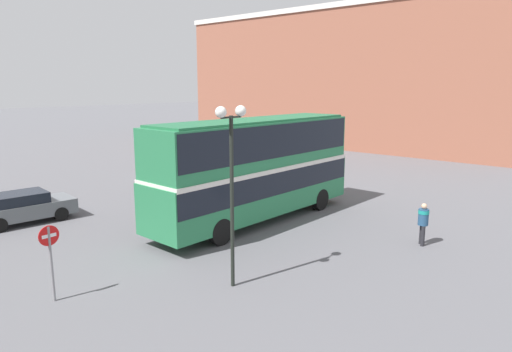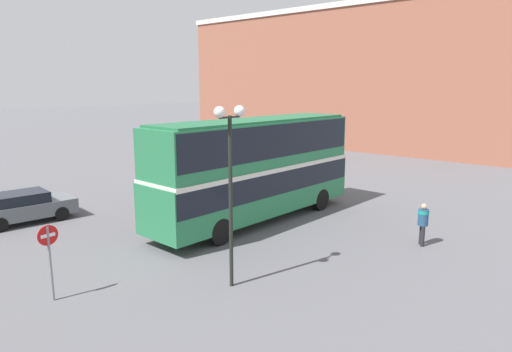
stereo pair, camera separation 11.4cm
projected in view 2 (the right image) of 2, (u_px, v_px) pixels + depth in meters
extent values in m
plane|color=#5B5B60|center=(219.00, 224.00, 20.94)|extent=(240.00, 240.00, 0.00)
cube|color=#935642|center=(347.00, 81.00, 48.25)|extent=(9.11, 36.30, 13.43)
cube|color=silver|center=(349.00, 12.00, 46.89)|extent=(9.41, 36.60, 0.50)
cube|color=#287A4C|center=(256.00, 190.00, 21.13)|extent=(11.38, 2.79, 2.06)
cube|color=#287A4C|center=(256.00, 145.00, 20.72)|extent=(11.21, 2.71, 2.13)
cube|color=black|center=(256.00, 180.00, 21.04)|extent=(11.27, 2.81, 1.01)
cube|color=black|center=(256.00, 139.00, 20.67)|extent=(11.04, 2.73, 1.45)
cube|color=silver|center=(256.00, 167.00, 20.92)|extent=(11.27, 2.81, 0.20)
cube|color=#226841|center=(256.00, 120.00, 20.50)|extent=(10.70, 2.52, 0.10)
cylinder|color=black|center=(285.00, 192.00, 24.71)|extent=(1.09, 0.32, 1.09)
cylinder|color=black|center=(321.00, 199.00, 23.19)|extent=(1.09, 0.32, 1.09)
cylinder|color=black|center=(183.00, 220.00, 19.60)|extent=(1.09, 0.32, 1.09)
cylinder|color=black|center=(220.00, 232.00, 18.08)|extent=(1.09, 0.32, 1.09)
cylinder|color=#232328|center=(423.00, 236.00, 17.92)|extent=(0.15, 0.15, 0.82)
cylinder|color=#232328|center=(421.00, 234.00, 18.17)|extent=(0.15, 0.15, 0.82)
cylinder|color=navy|center=(423.00, 217.00, 17.90)|extent=(0.55, 0.55, 0.65)
cylinder|color=teal|center=(424.00, 212.00, 17.86)|extent=(0.58, 0.58, 0.14)
sphere|color=#D8A884|center=(424.00, 206.00, 17.82)|extent=(0.22, 0.22, 0.22)
cube|color=silver|center=(189.00, 150.00, 40.53)|extent=(4.46, 2.48, 0.72)
cube|color=black|center=(187.00, 143.00, 40.30)|extent=(2.44, 1.95, 0.54)
cylinder|color=black|center=(197.00, 151.00, 42.01)|extent=(0.63, 0.32, 0.60)
cylinder|color=black|center=(207.00, 153.00, 40.79)|extent=(0.63, 0.32, 0.60)
cylinder|color=black|center=(172.00, 154.00, 40.40)|extent=(0.63, 0.32, 0.60)
cylinder|color=black|center=(181.00, 156.00, 39.18)|extent=(0.63, 0.32, 0.60)
cube|color=silver|center=(185.00, 161.00, 34.37)|extent=(4.60, 2.56, 0.71)
cube|color=black|center=(186.00, 152.00, 34.35)|extent=(2.51, 2.04, 0.59)
cylinder|color=black|center=(175.00, 169.00, 32.93)|extent=(0.69, 0.32, 0.67)
cylinder|color=black|center=(163.00, 166.00, 34.23)|extent=(0.69, 0.32, 0.67)
cylinder|color=black|center=(206.00, 165.00, 34.63)|extent=(0.69, 0.32, 0.67)
cylinder|color=black|center=(194.00, 162.00, 35.92)|extent=(0.69, 0.32, 0.67)
cube|color=slate|center=(26.00, 209.00, 21.12)|extent=(4.41, 2.33, 0.67)
cube|color=black|center=(20.00, 198.00, 20.90)|extent=(2.37, 1.92, 0.48)
cylinder|color=black|center=(49.00, 207.00, 22.66)|extent=(0.67, 0.29, 0.65)
cylinder|color=black|center=(62.00, 213.00, 21.43)|extent=(0.67, 0.29, 0.65)
cylinder|color=black|center=(0.00, 225.00, 19.70)|extent=(0.67, 0.29, 0.65)
cylinder|color=black|center=(231.00, 204.00, 13.93)|extent=(0.12, 0.12, 5.37)
cylinder|color=black|center=(230.00, 117.00, 13.42)|extent=(0.84, 0.06, 0.06)
sphere|color=white|center=(219.00, 112.00, 13.08)|extent=(0.34, 0.34, 0.34)
sphere|color=white|center=(239.00, 111.00, 13.70)|extent=(0.34, 0.34, 0.34)
cylinder|color=gray|center=(50.00, 264.00, 13.25)|extent=(0.08, 0.08, 2.28)
cylinder|color=red|center=(48.00, 235.00, 13.08)|extent=(0.60, 0.03, 0.60)
cube|color=white|center=(48.00, 235.00, 13.08)|extent=(0.42, 0.04, 0.10)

